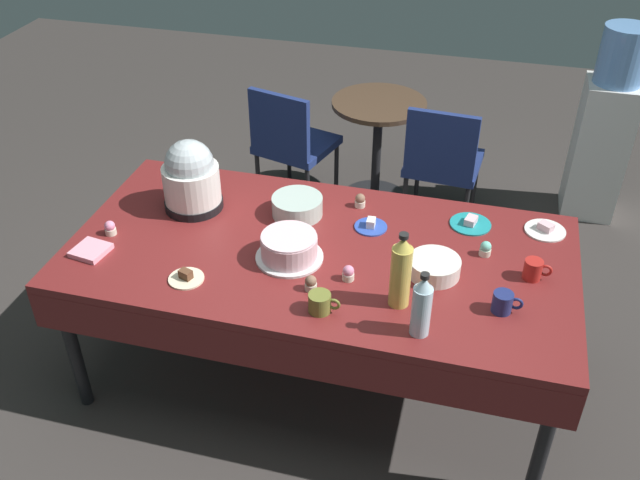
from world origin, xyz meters
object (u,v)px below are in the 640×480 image
(dessert_plate_cream, at_px, (186,277))
(coffee_mug_red, at_px, (534,270))
(cupcake_rose, at_px, (110,228))
(coffee_mug_navy, at_px, (503,302))
(round_cafe_table, at_px, (378,133))
(soda_bottle_ginger_ale, at_px, (401,272))
(maroon_chair_left, at_px, (291,140))
(dessert_plate_white, at_px, (545,229))
(coffee_mug_olive, at_px, (320,303))
(cupcake_berry, at_px, (348,273))
(cupcake_lemon, at_px, (311,283))
(glass_salad_bowl, at_px, (297,206))
(dessert_plate_teal, at_px, (471,223))
(potluck_table, at_px, (320,261))
(slow_cooker, at_px, (191,178))
(maroon_chair_right, at_px, (442,159))
(dessert_plate_cobalt, at_px, (371,226))
(soda_bottle_water, at_px, (422,306))
(cupcake_vanilla, at_px, (485,249))
(frosted_layer_cake, at_px, (289,248))
(ceramic_snack_bowl, at_px, (434,267))
(cupcake_mint, at_px, (360,201))
(water_cooler, at_px, (604,130))

(dessert_plate_cream, distance_m, coffee_mug_red, 1.43)
(cupcake_rose, relative_size, coffee_mug_navy, 0.57)
(round_cafe_table, bearing_deg, soda_bottle_ginger_ale, -77.13)
(dessert_plate_cream, bearing_deg, maroon_chair_left, 92.91)
(dessert_plate_white, height_order, coffee_mug_olive, coffee_mug_olive)
(cupcake_berry, xyz_separation_m, soda_bottle_ginger_ale, (0.22, -0.10, 0.12))
(cupcake_lemon, relative_size, soda_bottle_ginger_ale, 0.20)
(glass_salad_bowl, bearing_deg, cupcake_berry, -50.87)
(dessert_plate_teal, height_order, coffee_mug_navy, coffee_mug_navy)
(dessert_plate_cream, xyz_separation_m, maroon_chair_left, (-0.09, 1.78, -0.27))
(dessert_plate_teal, relative_size, coffee_mug_red, 1.63)
(potluck_table, distance_m, slow_cooker, 0.73)
(cupcake_rose, distance_m, maroon_chair_right, 2.07)
(dessert_plate_cobalt, relative_size, dessert_plate_cream, 1.02)
(dessert_plate_white, height_order, coffee_mug_red, coffee_mug_red)
(dessert_plate_cobalt, height_order, soda_bottle_water, soda_bottle_water)
(slow_cooker, bearing_deg, dessert_plate_cobalt, 2.80)
(dessert_plate_cream, height_order, coffee_mug_olive, coffee_mug_olive)
(cupcake_lemon, height_order, cupcake_rose, same)
(dessert_plate_cream, bearing_deg, dessert_plate_white, 27.25)
(dessert_plate_cream, bearing_deg, cupcake_vanilla, 22.42)
(coffee_mug_navy, relative_size, maroon_chair_right, 0.14)
(glass_salad_bowl, relative_size, dessert_plate_white, 1.29)
(frosted_layer_cake, xyz_separation_m, cupcake_rose, (-0.83, -0.03, -0.02))
(dessert_plate_cobalt, relative_size, maroon_chair_left, 0.18)
(glass_salad_bowl, relative_size, dessert_plate_cream, 1.61)
(cupcake_lemon, bearing_deg, dessert_plate_cobalt, 73.49)
(cupcake_rose, distance_m, soda_bottle_ginger_ale, 1.34)
(dessert_plate_cream, distance_m, coffee_mug_navy, 1.27)
(dessert_plate_cream, height_order, cupcake_rose, cupcake_rose)
(potluck_table, relative_size, cupcake_vanilla, 32.59)
(coffee_mug_red, height_order, maroon_chair_right, maroon_chair_right)
(dessert_plate_cream, bearing_deg, coffee_mug_navy, 5.87)
(dessert_plate_cobalt, relative_size, cupcake_berry, 2.23)
(dessert_plate_cream, relative_size, cupcake_berry, 2.19)
(potluck_table, bearing_deg, ceramic_snack_bowl, -5.45)
(maroon_chair_right, bearing_deg, soda_bottle_ginger_ale, -90.14)
(round_cafe_table, bearing_deg, maroon_chair_right, -26.86)
(ceramic_snack_bowl, xyz_separation_m, cupcake_mint, (-0.41, 0.43, -0.00))
(dessert_plate_white, bearing_deg, maroon_chair_right, 118.19)
(cupcake_mint, distance_m, maroon_chair_left, 1.28)
(soda_bottle_ginger_ale, relative_size, coffee_mug_olive, 2.61)
(soda_bottle_ginger_ale, bearing_deg, soda_bottle_water, -55.11)
(coffee_mug_navy, bearing_deg, ceramic_snack_bowl, 150.01)
(coffee_mug_olive, relative_size, coffee_mug_red, 1.10)
(dessert_plate_white, relative_size, round_cafe_table, 0.26)
(soda_bottle_ginger_ale, distance_m, water_cooler, 2.37)
(potluck_table, height_order, dessert_plate_cream, dessert_plate_cream)
(cupcake_lemon, bearing_deg, coffee_mug_navy, 4.74)
(slow_cooker, bearing_deg, maroon_chair_right, 49.74)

